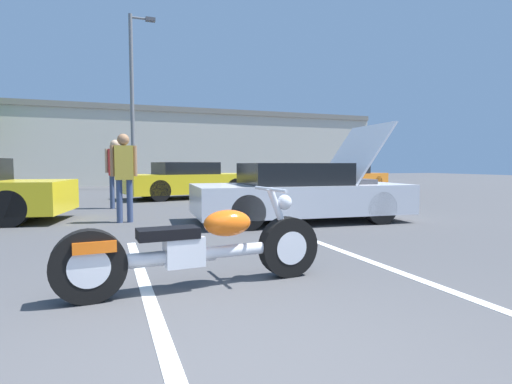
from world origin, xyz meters
name	(u,v)px	position (x,y,z in m)	size (l,w,h in m)	color
parking_stripe_middle	(150,302)	(-0.28, 1.53, 0.00)	(0.12, 5.54, 0.01)	white
parking_stripe_back	(401,273)	(2.39, 1.53, 0.00)	(0.12, 5.54, 0.01)	white
far_building	(116,144)	(0.00, 22.84, 2.34)	(32.00, 4.20, 4.40)	beige
light_pole	(134,95)	(0.69, 17.80, 4.44)	(1.21, 0.28, 8.10)	slate
motorcycle	(198,248)	(0.20, 1.79, 0.38)	(2.59, 0.70, 0.95)	black
show_car_hood_open	(301,193)	(3.18, 5.49, 0.60)	(4.53, 2.24, 2.04)	silver
parked_car_right_row	(343,179)	(8.80, 12.62, 0.56)	(4.82, 3.48, 1.14)	orange
parked_car_mid_right_row	(189,181)	(2.12, 11.96, 0.61)	(4.58, 2.53, 1.25)	yellow
spectator_near_motorcycle	(124,169)	(-0.27, 6.58, 1.08)	(0.52, 0.24, 1.80)	#38476B
spectator_by_show_car	(115,167)	(-0.37, 9.35, 1.10)	(0.52, 0.24, 1.83)	#38476B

